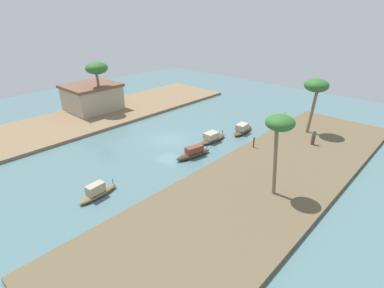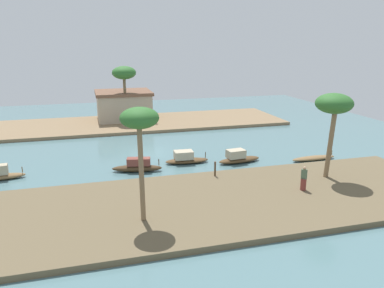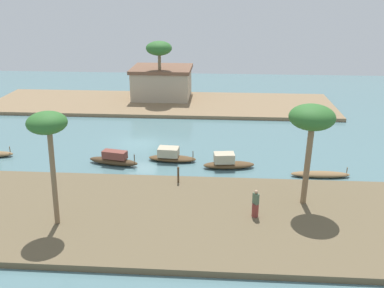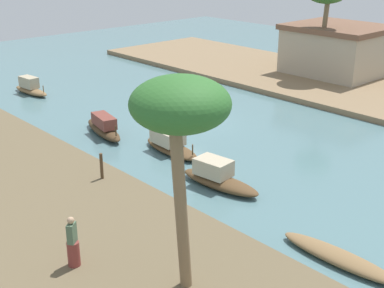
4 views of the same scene
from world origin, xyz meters
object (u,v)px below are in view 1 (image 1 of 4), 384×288
Objects in this scene: sampan_midstream at (278,120)px; person_on_near_bank at (313,139)px; sampan_downstream_large at (193,153)px; palm_tree_left_near at (280,126)px; sampan_near_left_bank at (97,192)px; palm_tree_left_far at (316,87)px; riverside_building at (92,97)px; palm_tree_right_tall at (97,69)px; sampan_with_tall_canopy at (243,129)px; mooring_post at (254,142)px; sampan_with_red_awning at (212,138)px.

sampan_midstream is 2.53× the size of person_on_near_bank.
palm_tree_left_near reaches higher than sampan_downstream_large.
sampan_near_left_bank is 0.57× the size of palm_tree_left_far.
riverside_building reaches higher than sampan_downstream_large.
palm_tree_left_near is 28.12m from palm_tree_right_tall.
mooring_post reaches higher than sampan_with_tall_canopy.
sampan_with_tall_canopy is at bearing -10.63° from sampan_with_red_awning.
palm_tree_left_far is (8.17, -2.58, 4.94)m from mooring_post.
sampan_near_left_bank reaches higher than sampan_with_red_awning.
sampan_midstream is at bearing 26.19° from palm_tree_left_near.
palm_tree_left_near is (-6.43, -5.72, 5.18)m from mooring_post.
person_on_near_bank is 6.64m from mooring_post.
palm_tree_left_near is at bearing -94.13° from palm_tree_right_tall.
sampan_with_tall_canopy is (4.53, -1.11, 0.01)m from sampan_with_red_awning.
palm_tree_left_near is at bearing -155.55° from sampan_midstream.
palm_tree_left_near reaches higher than person_on_near_bank.
sampan_with_red_awning is 0.55× the size of palm_tree_right_tall.
mooring_post is at bearing 162.51° from palm_tree_left_far.
sampan_with_red_awning is 11.00m from person_on_near_bank.
palm_tree_left_far is (-2.12, -5.09, 5.69)m from sampan_midstream.
palm_tree_left_far is at bearing -65.26° from riverside_building.
palm_tree_right_tall is at bearing -18.57° from person_on_near_bank.
palm_tree_left_near reaches higher than sampan_with_tall_canopy.
palm_tree_left_far is at bearing -98.73° from person_on_near_bank.
palm_tree_left_near is (9.63, -10.35, 5.69)m from sampan_near_left_bank.
sampan_downstream_large is 19.60m from palm_tree_right_tall.
sampan_with_tall_canopy is at bearing 46.92° from mooring_post.
palm_tree_right_tall is at bearing 124.82° from sampan_midstream.
sampan_near_left_bank is 0.84× the size of sampan_midstream.
person_on_near_bank is 0.26× the size of palm_tree_left_near.
sampan_near_left_bank is 0.87× the size of sampan_downstream_large.
sampan_with_tall_canopy is at bearing -67.21° from palm_tree_right_tall.
sampan_with_red_awning is 0.89× the size of sampan_midstream.
person_on_near_bank is (-5.28, -6.86, 0.87)m from sampan_midstream.
riverside_building is at bearing 122.14° from sampan_midstream.
sampan_near_left_bank is 15.24m from palm_tree_left_near.
palm_tree_left_near reaches higher than sampan_midstream.
person_on_near_bank is at bearing -28.88° from sampan_near_left_bank.
riverside_building is at bearing 100.29° from mooring_post.
sampan_downstream_large is (10.58, -0.93, 0.00)m from sampan_near_left_bank.
sampan_midstream is at bearing -8.15° from sampan_with_red_awning.
riverside_building is at bearing 99.13° from sampan_downstream_large.
person_on_near_bank is (6.11, -9.13, 0.62)m from sampan_with_red_awning.
sampan_with_red_awning is 0.96× the size of sampan_with_tall_canopy.
riverside_building is at bearing -19.84° from person_on_near_bank.
sampan_near_left_bank is at bearing 170.39° from sampan_with_tall_canopy.
sampan_near_left_bank is at bearing -173.02° from sampan_downstream_large.
palm_tree_right_tall reaches higher than sampan_midstream.
palm_tree_right_tall is (2.03, 28.05, 0.32)m from palm_tree_left_near.
palm_tree_right_tall is 0.98× the size of riverside_building.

